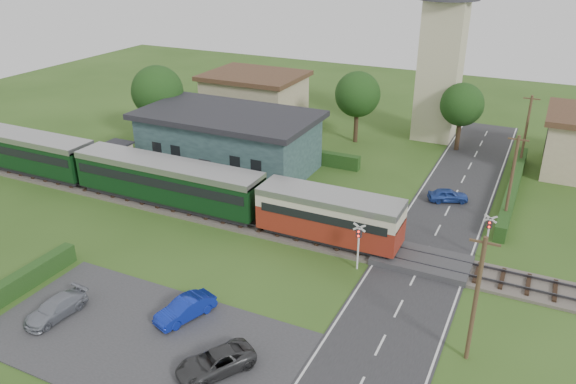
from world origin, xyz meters
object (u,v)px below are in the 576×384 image
at_px(car_park_blue, 185,309).
at_px(pedestrian_far, 133,163).
at_px(station_building, 229,140).
at_px(house_west, 255,97).
at_px(crossing_signal_near, 359,240).
at_px(train, 135,174).
at_px(crossing_signal_far, 488,230).
at_px(car_park_silver, 56,308).
at_px(equipment_hut, 118,157).
at_px(car_on_road, 448,195).
at_px(pedestrian_near, 256,192).
at_px(church_tower, 444,39).
at_px(car_park_dark, 215,362).

relative_size(car_park_blue, pedestrian_far, 1.86).
relative_size(station_building, house_west, 1.48).
bearing_deg(crossing_signal_near, train, 173.04).
distance_m(crossing_signal_far, car_park_silver, 26.77).
xyz_separation_m(train, crossing_signal_far, (26.93, 2.39, -0.04)).
bearing_deg(train, crossing_signal_near, -6.96).
bearing_deg(crossing_signal_far, equipment_hut, 178.54).
bearing_deg(crossing_signal_near, equipment_hut, 167.06).
relative_size(crossing_signal_near, car_park_silver, 0.88).
relative_size(house_west, car_on_road, 3.42).
distance_m(train, pedestrian_near, 9.89).
bearing_deg(station_building, house_west, 109.65).
xyz_separation_m(station_building, pedestrian_far, (-6.35, -5.74, -1.28)).
relative_size(church_tower, car_on_road, 5.58).
distance_m(car_park_dark, pedestrian_far, 26.43).
bearing_deg(crossing_signal_far, house_west, 144.23).
bearing_deg(car_on_road, train, 89.40).
height_order(crossing_signal_far, car_on_road, crossing_signal_far).
xyz_separation_m(crossing_signal_near, car_park_blue, (-6.90, -9.09, -1.47)).
bearing_deg(station_building, car_park_blue, -65.12).
relative_size(house_west, car_park_dark, 2.75).
xyz_separation_m(church_tower, crossing_signal_near, (1.40, -28.41, -8.08)).
xyz_separation_m(equipment_hut, car_park_blue, (17.50, -14.70, -1.08)).
bearing_deg(car_park_blue, house_west, 132.07).
distance_m(crossing_signal_far, car_park_dark, 19.74).
bearing_deg(station_building, crossing_signal_far, -15.63).
distance_m(church_tower, car_on_road, 19.01).
bearing_deg(car_park_blue, car_park_dark, -17.89).
relative_size(crossing_signal_far, car_park_dark, 0.83).
bearing_deg(crossing_signal_near, car_on_road, 75.69).
xyz_separation_m(train, church_tower, (18.33, 26.00, 8.05)).
xyz_separation_m(car_on_road, pedestrian_far, (-25.99, -7.03, 0.82)).
distance_m(station_building, pedestrian_far, 8.66).
bearing_deg(car_park_dark, crossing_signal_near, 107.50).
bearing_deg(crossing_signal_near, car_park_dark, -104.48).
height_order(train, house_west, house_west).
distance_m(equipment_hut, car_park_silver, 20.87).
xyz_separation_m(crossing_signal_near, car_on_road, (3.24, 12.70, -1.55)).
bearing_deg(train, equipment_hut, 145.60).
height_order(car_park_blue, pedestrian_near, pedestrian_near).
bearing_deg(car_park_dark, car_park_blue, 174.82).
relative_size(house_west, pedestrian_far, 5.63).
relative_size(crossing_signal_far, car_park_blue, 0.92).
bearing_deg(pedestrian_near, station_building, -57.85).
height_order(crossing_signal_near, car_park_blue, crossing_signal_near).
height_order(station_building, crossing_signal_far, station_building).
bearing_deg(house_west, car_park_silver, -78.09).
xyz_separation_m(equipment_hut, pedestrian_far, (1.65, 0.06, -0.34)).
bearing_deg(crossing_signal_far, pedestrian_far, 178.35).
distance_m(station_building, house_west, 14.87).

